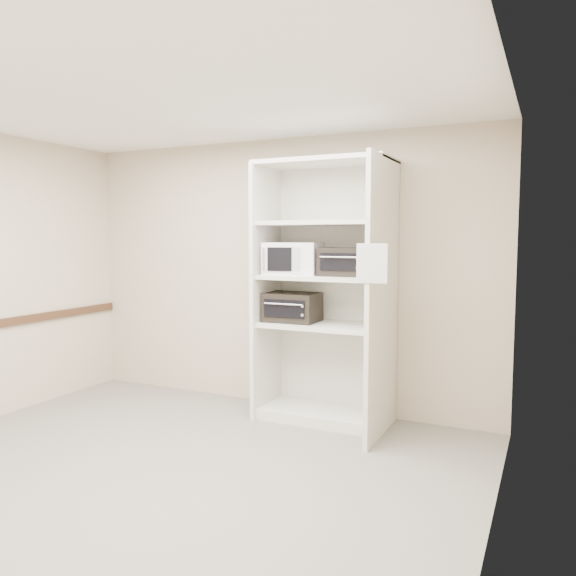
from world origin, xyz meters
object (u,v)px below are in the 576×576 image
at_px(shelving_unit, 329,301).
at_px(microwave, 293,259).
at_px(toaster_oven_upper, 346,262).
at_px(toaster_oven_lower, 292,307).

relative_size(shelving_unit, microwave, 4.84).
distance_m(microwave, toaster_oven_upper, 0.52).
relative_size(shelving_unit, toaster_oven_lower, 4.92).
xyz_separation_m(shelving_unit, microwave, (-0.34, -0.05, 0.39)).
height_order(shelving_unit, microwave, shelving_unit).
bearing_deg(toaster_oven_upper, shelving_unit, 173.95).
bearing_deg(toaster_oven_lower, shelving_unit, 1.93).
relative_size(shelving_unit, toaster_oven_upper, 5.44).
bearing_deg(shelving_unit, microwave, -172.55).
height_order(microwave, toaster_oven_upper, microwave).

